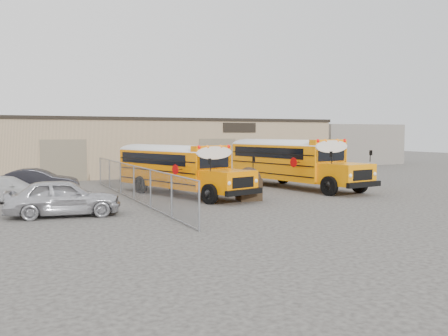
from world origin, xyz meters
name	(u,v)px	position (x,y,z in m)	size (l,w,h in m)	color
ground	(265,201)	(0.00, 0.00, 0.00)	(120.00, 120.00, 0.00)	#33302F
warehouse	(152,145)	(0.00, 19.99, 2.37)	(30.20, 10.20, 4.67)	tan
chainlink_fence	(134,183)	(-6.00, 3.00, 0.90)	(0.07, 18.07, 1.81)	gray
distant_building_right	(345,144)	(24.00, 24.00, 2.20)	(10.00, 8.00, 4.40)	gray
school_bus_left	(123,161)	(-4.95, 9.85, 1.64)	(5.18, 9.96, 2.84)	#FF8000
school_bus_right	(232,155)	(3.54, 11.21, 1.80)	(4.38, 10.92, 3.11)	orange
tarp_bundle	(249,183)	(-0.64, 0.54, 0.88)	(1.29, 1.25, 1.71)	black
car_silver	(64,197)	(-9.90, -0.62, 0.79)	(1.86, 4.62, 1.57)	silver
car_white	(7,189)	(-11.93, 4.89, 0.65)	(1.83, 4.50, 1.31)	silver
car_dark	(37,182)	(-10.33, 7.46, 0.73)	(1.55, 4.45, 1.47)	black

